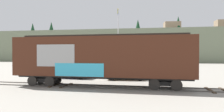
{
  "coord_description": "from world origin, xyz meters",
  "views": [
    {
      "loc": [
        4.52,
        -16.87,
        2.98
      ],
      "look_at": [
        1.13,
        2.91,
        2.69
      ],
      "focal_mm": 31.49,
      "sensor_mm": 36.0,
      "label": 1
    }
  ],
  "objects_px": {
    "freight_car": "(101,57)",
    "parked_car_tan": "(126,72)",
    "parked_car_blue": "(72,71)",
    "flagpole": "(118,34)"
  },
  "relations": [
    {
      "from": "freight_car",
      "to": "parked_car_blue",
      "type": "height_order",
      "value": "freight_car"
    },
    {
      "from": "parked_car_blue",
      "to": "parked_car_tan",
      "type": "relative_size",
      "value": 1.01
    },
    {
      "from": "flagpole",
      "to": "parked_car_tan",
      "type": "bearing_deg",
      "value": -75.94
    },
    {
      "from": "freight_car",
      "to": "parked_car_tan",
      "type": "distance_m",
      "value": 5.63
    },
    {
      "from": "parked_car_blue",
      "to": "parked_car_tan",
      "type": "xyz_separation_m",
      "value": [
        6.49,
        -0.22,
        -0.01
      ]
    },
    {
      "from": "flagpole",
      "to": "freight_car",
      "type": "bearing_deg",
      "value": -88.54
    },
    {
      "from": "freight_car",
      "to": "flagpole",
      "type": "xyz_separation_m",
      "value": [
        -0.33,
        13.09,
        3.32
      ]
    },
    {
      "from": "flagpole",
      "to": "parked_car_blue",
      "type": "xyz_separation_m",
      "value": [
        -4.48,
        -7.8,
        -5.09
      ]
    },
    {
      "from": "parked_car_tan",
      "to": "parked_car_blue",
      "type": "bearing_deg",
      "value": 178.09
    },
    {
      "from": "flagpole",
      "to": "parked_car_tan",
      "type": "distance_m",
      "value": 9.71
    }
  ]
}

